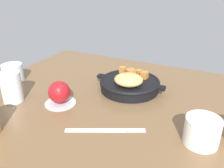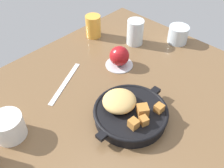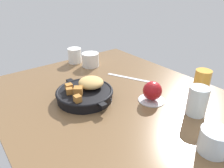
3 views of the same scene
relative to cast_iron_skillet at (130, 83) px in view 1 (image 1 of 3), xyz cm
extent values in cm
cube|color=brown|center=(4.51, 8.91, -4.03)|extent=(95.76, 82.07, 2.40)
cylinder|color=black|center=(0.13, -0.40, -0.95)|extent=(21.26, 21.26, 3.75)
torus|color=black|center=(0.13, -0.40, 0.62)|extent=(22.04, 22.04, 1.20)
cube|color=black|center=(11.97, -0.40, 0.36)|extent=(2.64, 2.40, 1.20)
cube|color=black|center=(-11.72, -0.40, 0.36)|extent=(2.64, 2.40, 1.20)
ellipsoid|color=tan|center=(-0.85, 3.26, 2.87)|extent=(10.06, 9.74, 3.90)
cube|color=#A86B2D|center=(-1.11, -6.05, 2.09)|extent=(2.74, 2.89, 2.32)
cube|color=#A86B2D|center=(5.48, -6.38, 2.09)|extent=(2.48, 2.40, 2.33)
cube|color=#A86B2D|center=(-3.91, -4.75, 2.19)|extent=(2.62, 2.75, 2.52)
cube|color=#A86B2D|center=(1.30, -3.69, 2.43)|extent=(4.27, 4.28, 3.01)
cylinder|color=#B7BABF|center=(16.71, 19.35, -2.53)|extent=(10.28, 10.28, 0.60)
sphere|color=maroon|center=(16.71, 19.35, 1.39)|extent=(7.25, 7.25, 7.25)
cube|color=silver|center=(-3.56, 26.05, -2.65)|extent=(20.43, 11.18, 0.36)
cylinder|color=silver|center=(-27.46, 19.93, 0.73)|extent=(8.76, 8.76, 7.13)
cylinder|color=silver|center=(31.99, 24.78, 2.29)|extent=(6.71, 6.71, 10.23)
cylinder|color=silver|center=(44.99, 12.59, 0.66)|extent=(8.09, 8.09, 6.98)
camera|label=1|loc=(-28.37, 72.17, 35.42)|focal=37.32mm
camera|label=2|loc=(-38.82, -30.18, 56.39)|focal=40.70mm
camera|label=3|loc=(62.04, -35.20, 39.49)|focal=33.62mm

